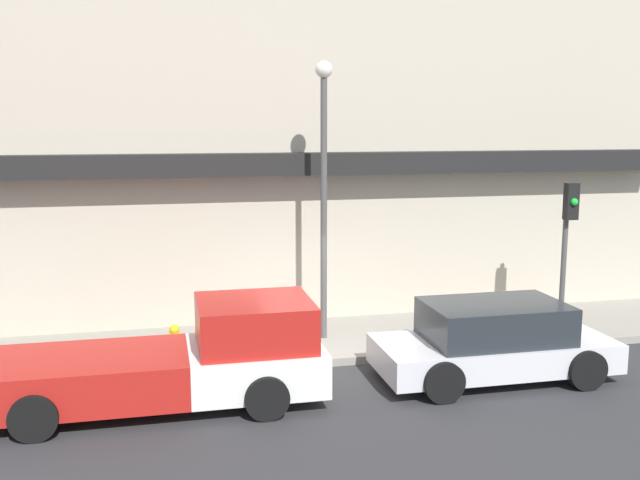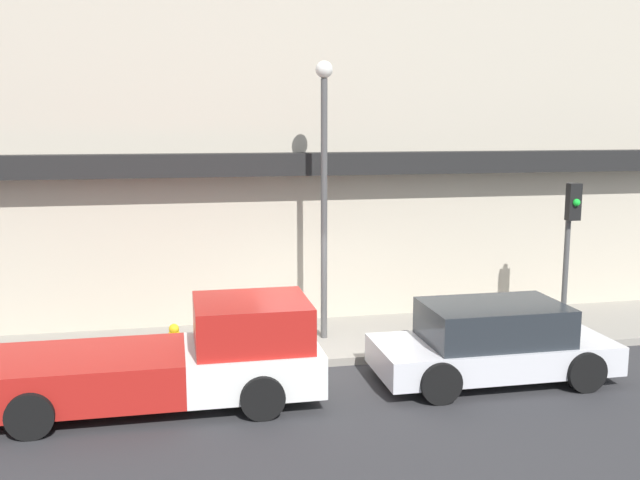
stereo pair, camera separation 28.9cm
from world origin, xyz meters
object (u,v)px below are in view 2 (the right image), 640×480
object	(u,v)px
parked_car	(493,342)
street_lamp	(324,170)
pickup_truck	(176,360)
fire_hydrant	(174,339)
traffic_light	(570,230)

from	to	relation	value
parked_car	street_lamp	distance (m)	4.90
pickup_truck	fire_hydrant	xyz separation A→B (m)	(-0.03, 2.21, -0.30)
street_lamp	traffic_light	distance (m)	5.54
parked_car	street_lamp	xyz separation A→B (m)	(-2.66, 2.73, 3.09)
pickup_truck	street_lamp	size ratio (longest dim) A/B	0.98
pickup_truck	street_lamp	distance (m)	5.16
fire_hydrant	street_lamp	world-z (taller)	street_lamp
parked_car	street_lamp	world-z (taller)	street_lamp
parked_car	street_lamp	size ratio (longest dim) A/B	0.76
parked_car	fire_hydrant	world-z (taller)	parked_car
street_lamp	traffic_light	xyz separation A→B (m)	(5.33, -0.73, -1.34)
pickup_truck	parked_car	size ratio (longest dim) A/B	1.29
pickup_truck	traffic_light	size ratio (longest dim) A/B	1.72
fire_hydrant	street_lamp	bearing A→B (deg)	9.17
street_lamp	pickup_truck	bearing A→B (deg)	-139.27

